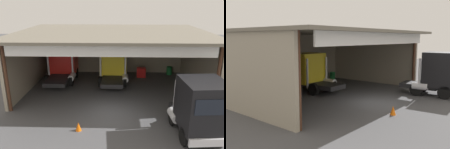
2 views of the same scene
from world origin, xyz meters
The scene contains 8 objects.
ground_plane centered at (0.00, 0.00, 0.00)m, with size 80.00×80.00×0.00m, color #4C4C4F.
workshop_shed centered at (0.00, 5.69, 3.70)m, with size 15.57×11.22×5.22m.
truck_red_center_left_bay centered at (-4.95, 6.96, 1.66)m, with size 2.72×5.20×3.18m.
truck_yellow_center_right_bay centered at (0.05, 6.68, 1.74)m, with size 2.74×4.86×3.34m.
truck_black_left_bay centered at (5.13, -2.82, 1.88)m, with size 2.73×4.72×3.54m.
oil_drum centered at (6.01, 9.10, 0.43)m, with size 0.58×0.58×0.86m, color #197233.
tool_cart centered at (2.89, 8.13, 0.50)m, with size 0.90×0.60×1.00m, color red.
traffic_cone centered at (-1.88, -2.35, 0.28)m, with size 0.36×0.36×0.56m, color orange.
Camera 2 is at (-15.56, -9.04, 4.63)m, focal length 40.35 mm.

